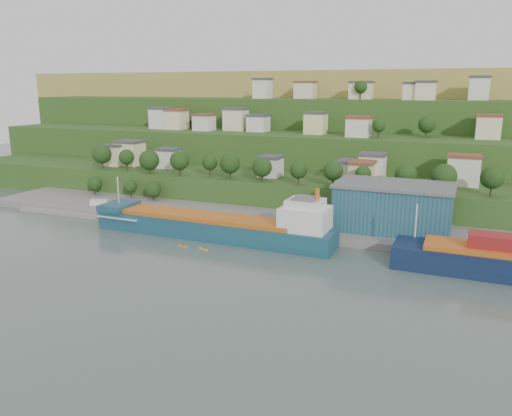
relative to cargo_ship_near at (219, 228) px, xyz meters
The scene contains 10 objects.
ground 10.71m from the cargo_ship_near, 91.94° to the right, with size 500.00×500.00×0.00m, color #495851.
quay 26.58m from the cargo_ship_near, 41.97° to the left, with size 220.00×26.00×4.00m, color slate.
pebble_beach 56.64m from the cargo_ship_near, 168.09° to the left, with size 40.00×18.00×2.40m, color slate.
hillside 158.40m from the cargo_ship_near, 90.13° to the left, with size 360.00×211.40×96.00m.
cargo_ship_near is the anchor object (origin of this frame).
warehouse 47.94m from the cargo_ship_near, 23.82° to the left, with size 31.43×19.70×12.80m.
caravan 51.91m from the cargo_ship_near, 166.08° to the left, with size 5.68×2.37×2.65m, color silver.
dinghy 50.07m from the cargo_ship_near, 167.52° to the left, with size 3.68×1.38×0.74m, color silver.
kayak_orange 12.06m from the cargo_ship_near, 116.79° to the right, with size 3.04×1.17×0.75m.
kayak_yellow 11.05m from the cargo_ship_near, 85.49° to the right, with size 2.97×1.70×0.75m.
Camera 1 is at (58.82, -106.93, 40.00)m, focal length 35.00 mm.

